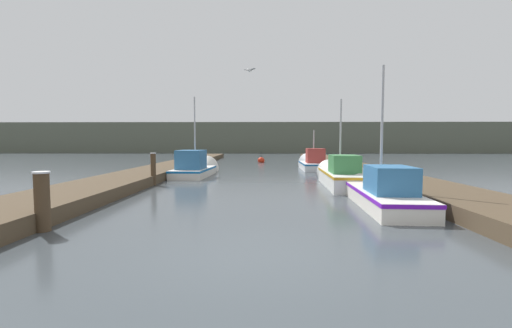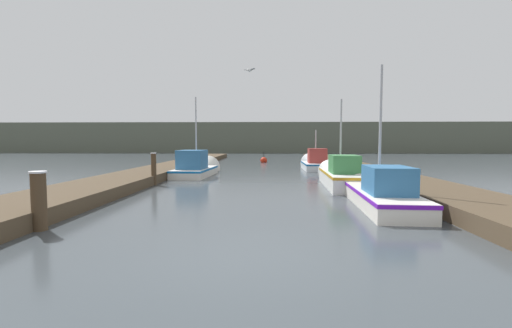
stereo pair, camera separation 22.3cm
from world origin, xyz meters
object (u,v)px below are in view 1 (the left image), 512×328
at_px(fishing_boat_1, 339,175).
at_px(fishing_boat_2, 197,168).
at_px(mooring_piling_0, 186,162).
at_px(mooring_piling_1, 42,201).
at_px(channel_buoy, 261,160).
at_px(fishing_boat_0, 377,190).
at_px(seagull_lead, 250,70).
at_px(mooring_piling_2, 153,169).
at_px(fishing_boat_3, 313,163).

xyz_separation_m(fishing_boat_1, fishing_boat_2, (-7.18, 4.10, -0.01)).
bearing_deg(fishing_boat_2, mooring_piling_0, 117.62).
height_order(fishing_boat_2, mooring_piling_0, fishing_boat_2).
relative_size(fishing_boat_2, mooring_piling_1, 4.10).
height_order(mooring_piling_0, channel_buoy, mooring_piling_0).
relative_size(fishing_boat_1, channel_buoy, 5.36).
height_order(fishing_boat_2, mooring_piling_1, fishing_boat_2).
xyz_separation_m(fishing_boat_2, mooring_piling_1, (-0.96, -12.20, 0.22)).
bearing_deg(fishing_boat_0, seagull_lead, 140.05).
distance_m(fishing_boat_1, mooring_piling_2, 8.25).
xyz_separation_m(fishing_boat_2, channel_buoy, (3.61, 11.93, -0.26)).
height_order(fishing_boat_3, mooring_piling_2, fishing_boat_3).
relative_size(mooring_piling_2, channel_buoy, 1.28).
xyz_separation_m(fishing_boat_0, fishing_boat_2, (-7.42, 8.51, 0.06)).
bearing_deg(fishing_boat_2, channel_buoy, 76.26).
xyz_separation_m(mooring_piling_0, mooring_piling_2, (0.21, -7.22, 0.14)).
height_order(fishing_boat_0, seagull_lead, seagull_lead).
bearing_deg(mooring_piling_1, mooring_piling_0, 91.14).
xyz_separation_m(fishing_boat_0, fishing_boat_1, (-0.24, 4.41, 0.07)).
height_order(fishing_boat_3, channel_buoy, fishing_boat_3).
xyz_separation_m(mooring_piling_2, channel_buoy, (4.67, 16.39, -0.55)).
relative_size(channel_buoy, seagull_lead, 2.16).
bearing_deg(mooring_piling_2, mooring_piling_1, -89.33).
bearing_deg(mooring_piling_1, mooring_piling_2, 90.67).
height_order(mooring_piling_2, channel_buoy, mooring_piling_2).
bearing_deg(fishing_boat_1, fishing_boat_3, 91.89).
height_order(fishing_boat_3, mooring_piling_1, fishing_boat_3).
bearing_deg(mooring_piling_0, seagull_lead, -58.56).
xyz_separation_m(fishing_boat_1, fishing_boat_3, (0.12, 8.86, -0.06)).
bearing_deg(fishing_boat_1, mooring_piling_0, 143.52).
relative_size(fishing_boat_1, seagull_lead, 11.57).
relative_size(fishing_boat_0, mooring_piling_0, 5.15).
xyz_separation_m(fishing_boat_1, seagull_lead, (-3.97, -0.45, 4.53)).
bearing_deg(channel_buoy, mooring_piling_1, -100.74).
bearing_deg(mooring_piling_1, fishing_boat_0, 23.77).
distance_m(fishing_boat_1, fishing_boat_3, 8.86).
distance_m(fishing_boat_0, mooring_piling_1, 9.17).
relative_size(mooring_piling_0, seagull_lead, 2.21).
height_order(fishing_boat_0, fishing_boat_2, fishing_boat_2).
distance_m(mooring_piling_1, mooring_piling_2, 7.75).
bearing_deg(seagull_lead, mooring_piling_0, -24.73).
relative_size(fishing_boat_1, mooring_piling_1, 4.64).
bearing_deg(channel_buoy, fishing_boat_0, -79.45).
height_order(mooring_piling_0, mooring_piling_2, mooring_piling_2).
bearing_deg(fishing_boat_3, fishing_boat_2, -146.37).
relative_size(mooring_piling_0, channel_buoy, 1.02).
xyz_separation_m(fishing_boat_3, mooring_piling_2, (-8.35, -9.22, 0.34)).
distance_m(fishing_boat_2, mooring_piling_2, 4.59).
height_order(fishing_boat_0, mooring_piling_0, fishing_boat_0).
height_order(fishing_boat_0, fishing_boat_3, fishing_boat_0).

